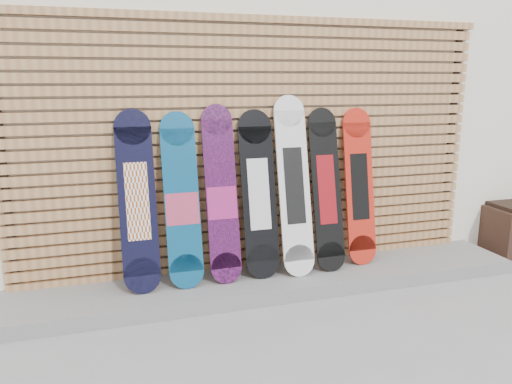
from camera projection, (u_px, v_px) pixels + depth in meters
ground at (314, 321)px, 3.75m from camera, size 80.00×80.00×0.00m
building at (247, 77)px, 6.75m from camera, size 12.00×5.00×3.60m
concrete_step at (266, 282)px, 4.33m from camera, size 4.60×0.70×0.12m
slat_wall at (257, 146)px, 4.34m from camera, size 4.26×0.08×2.29m
snowboard_0 at (137, 201)px, 3.94m from camera, size 0.29×0.35×1.44m
snowboard_1 at (182, 201)px, 4.04m from camera, size 0.28×0.36×1.41m
snowboard_2 at (221, 195)px, 4.13m from camera, size 0.26×0.35×1.46m
snowboard_3 at (259, 194)px, 4.23m from camera, size 0.30×0.34×1.41m
snowboard_4 at (294, 186)px, 4.29m from camera, size 0.28×0.39×1.53m
snowboard_5 at (326, 190)px, 4.40m from camera, size 0.26×0.36×1.42m
snowboard_6 at (359, 187)px, 4.53m from camera, size 0.27×0.29×1.41m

